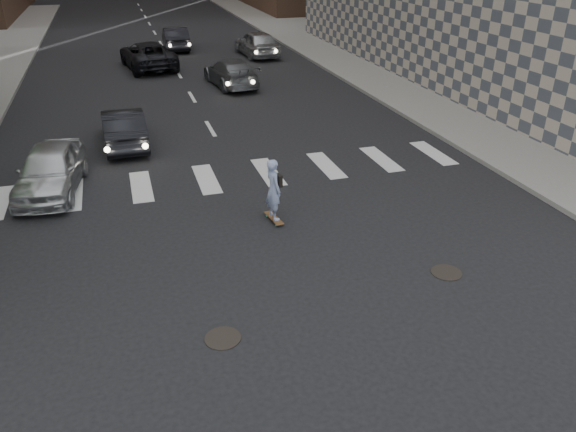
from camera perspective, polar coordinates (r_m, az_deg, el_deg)
name	(u,v)px	position (r m, az deg, el deg)	size (l,w,h in m)	color
ground	(344,359)	(10.53, 5.75, -14.22)	(160.00, 160.00, 0.00)	black
sidewalk_right	(452,71)	(33.25, 16.31, 13.93)	(13.00, 80.00, 0.15)	gray
manhole_b	(223,338)	(10.97, -6.64, -12.22)	(0.70, 0.70, 0.02)	black
manhole_c	(446,272)	(13.28, 15.79, -5.54)	(0.70, 0.70, 0.02)	black
skateboarder	(274,189)	(14.64, -1.46, 2.72)	(0.48, 0.90, 1.75)	brown
silver_sedan	(50,170)	(17.92, -23.00, 4.35)	(1.63, 4.05, 1.38)	silver
traffic_car_a	(124,127)	(21.19, -16.37, 8.65)	(1.42, 4.08, 1.35)	black
traffic_car_b	(231,73)	(29.09, -5.83, 14.29)	(1.84, 4.54, 1.32)	slate
traffic_car_c	(148,55)	(33.87, -14.05, 15.58)	(2.46, 5.34, 1.48)	black
traffic_car_d	(257,43)	(36.52, -3.18, 17.13)	(1.85, 4.60, 1.57)	#AEB1B6
traffic_car_e	(175,38)	(39.38, -11.37, 17.29)	(1.52, 4.36, 1.44)	black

